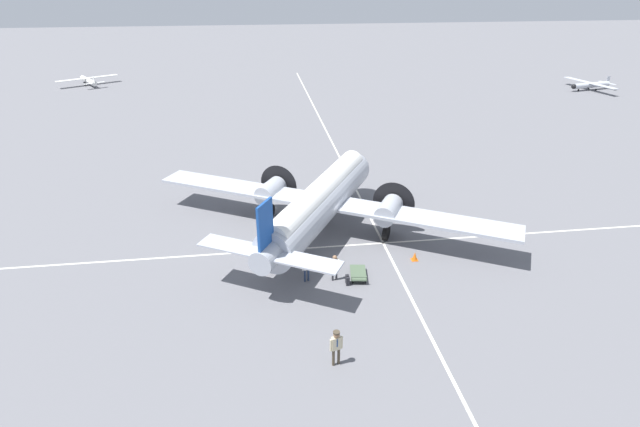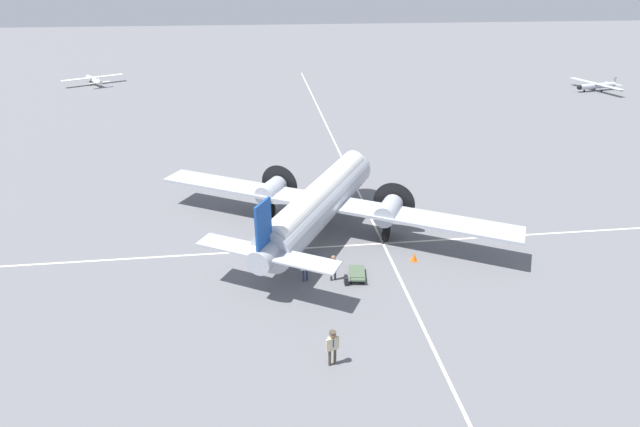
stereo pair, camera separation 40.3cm
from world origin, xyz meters
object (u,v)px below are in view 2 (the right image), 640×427
object	(u,v)px
airliner_main	(322,199)
light_aircraft_distant	(94,80)
light_aircraft_taxiing	(596,86)
suitcase_near_door	(346,280)
baggage_cart	(357,274)
traffic_cone	(414,257)
ramp_agent	(333,265)
crew_foreground	(332,344)
passenger_boarding	(305,265)

from	to	relation	value
airliner_main	light_aircraft_distant	size ratio (longest dim) A/B	2.76
airliner_main	light_aircraft_taxiing	world-z (taller)	airliner_main
suitcase_near_door	baggage_cart	distance (m)	0.96
suitcase_near_door	traffic_cone	bearing A→B (deg)	-66.01
ramp_agent	baggage_cart	bearing A→B (deg)	-6.47
light_aircraft_taxiing	traffic_cone	bearing A→B (deg)	35.50
airliner_main	ramp_agent	bearing A→B (deg)	-151.48
crew_foreground	baggage_cart	bearing A→B (deg)	-124.06
crew_foreground	suitcase_near_door	distance (m)	6.58
light_aircraft_distant	light_aircraft_taxiing	bearing A→B (deg)	-131.94
ramp_agent	suitcase_near_door	world-z (taller)	ramp_agent
crew_foreground	light_aircraft_taxiing	distance (m)	70.58
airliner_main	light_aircraft_taxiing	xyz separation A→B (m)	(39.73, -46.11, -1.68)
ramp_agent	light_aircraft_distant	world-z (taller)	light_aircraft_distant
crew_foreground	suitcase_near_door	xyz separation A→B (m)	(6.29, -1.70, -0.90)
crew_foreground	baggage_cart	distance (m)	7.37
traffic_cone	ramp_agent	bearing A→B (deg)	106.25
suitcase_near_door	baggage_cart	size ratio (longest dim) A/B	0.31
ramp_agent	suitcase_near_door	bearing A→B (deg)	-47.79
crew_foreground	light_aircraft_taxiing	bearing A→B (deg)	-146.56
crew_foreground	traffic_cone	xyz separation A→B (m)	(8.34, -6.29, -0.91)
crew_foreground	ramp_agent	size ratio (longest dim) A/B	1.13
crew_foreground	light_aircraft_taxiing	xyz separation A→B (m)	(52.43, -47.25, -0.37)
airliner_main	suitcase_near_door	xyz separation A→B (m)	(-6.41, -0.56, -2.20)
light_aircraft_taxiing	traffic_cone	size ratio (longest dim) A/B	17.61
light_aircraft_distant	traffic_cone	xyz separation A→B (m)	(-57.94, -34.77, -0.53)
ramp_agent	traffic_cone	world-z (taller)	ramp_agent
passenger_boarding	light_aircraft_distant	bearing A→B (deg)	94.26
baggage_cart	ramp_agent	bearing A→B (deg)	101.88
suitcase_near_door	light_aircraft_distant	bearing A→B (deg)	26.70
baggage_cart	light_aircraft_taxiing	distance (m)	63.88
suitcase_near_door	traffic_cone	world-z (taller)	suitcase_near_door
airliner_main	light_aircraft_distant	bearing A→B (deg)	58.47
light_aircraft_distant	light_aircraft_taxiing	size ratio (longest dim) A/B	0.88
suitcase_near_door	light_aircraft_distant	world-z (taller)	light_aircraft_distant
airliner_main	baggage_cart	size ratio (longest dim) A/B	12.62
passenger_boarding	suitcase_near_door	xyz separation A→B (m)	(-0.63, -2.27, -0.76)
crew_foreground	baggage_cart	xyz separation A→B (m)	(6.89, -2.44, -0.90)
passenger_boarding	light_aircraft_distant	size ratio (longest dim) A/B	0.20
crew_foreground	light_aircraft_taxiing	world-z (taller)	light_aircraft_taxiing
ramp_agent	crew_foreground	bearing A→B (deg)	-108.75
suitcase_near_door	light_aircraft_taxiing	world-z (taller)	light_aircraft_taxiing
passenger_boarding	light_aircraft_taxiing	xyz separation A→B (m)	(45.50, -47.82, -0.24)
crew_foreground	ramp_agent	world-z (taller)	crew_foreground
suitcase_near_door	ramp_agent	bearing A→B (deg)	52.33
ramp_agent	light_aircraft_distant	size ratio (longest dim) A/B	0.20
airliner_main	traffic_cone	world-z (taller)	airliner_main
airliner_main	passenger_boarding	distance (m)	6.20
traffic_cone	baggage_cart	bearing A→B (deg)	110.56
passenger_boarding	suitcase_near_door	world-z (taller)	passenger_boarding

